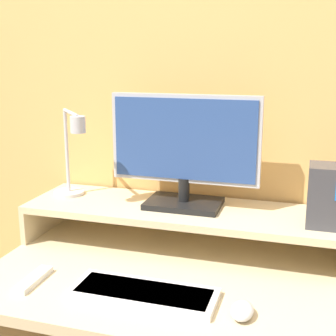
{
  "coord_description": "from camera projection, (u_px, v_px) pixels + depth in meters",
  "views": [
    {
      "loc": [
        0.37,
        -0.84,
        1.35
      ],
      "look_at": [
        -0.0,
        0.37,
        1.04
      ],
      "focal_mm": 50.0,
      "sensor_mm": 36.0,
      "label": 1
    }
  ],
  "objects": [
    {
      "name": "wall_back",
      "position": [
        198.0,
        84.0,
        1.56
      ],
      "size": [
        6.0,
        0.05,
        2.5
      ],
      "color": "#E5AD60",
      "rests_on": "ground_plane"
    },
    {
      "name": "mouse",
      "position": [
        242.0,
        311.0,
        1.1
      ],
      "size": [
        0.05,
        0.08,
        0.03
      ],
      "color": "silver",
      "rests_on": "desk"
    },
    {
      "name": "desk_lamp",
      "position": [
        72.0,
        159.0,
        1.53
      ],
      "size": [
        0.19,
        0.21,
        0.3
      ],
      "color": "silver",
      "rests_on": "monitor_shelf"
    },
    {
      "name": "remote_control",
      "position": [
        33.0,
        280.0,
        1.27
      ],
      "size": [
        0.04,
        0.15,
        0.02
      ],
      "color": "white",
      "rests_on": "desk"
    },
    {
      "name": "keyboard",
      "position": [
        144.0,
        293.0,
        1.19
      ],
      "size": [
        0.38,
        0.14,
        0.02
      ],
      "color": "white",
      "rests_on": "desk"
    },
    {
      "name": "monitor",
      "position": [
        184.0,
        150.0,
        1.45
      ],
      "size": [
        0.47,
        0.16,
        0.35
      ],
      "color": "black",
      "rests_on": "monitor_shelf"
    },
    {
      "name": "router_dock",
      "position": [
        325.0,
        196.0,
        1.31
      ],
      "size": [
        0.1,
        0.11,
        0.17
      ],
      "color": "#3D3D42",
      "rests_on": "monitor_shelf"
    },
    {
      "name": "monitor_shelf",
      "position": [
        182.0,
        214.0,
        1.48
      ],
      "size": [
        1.01,
        0.29,
        0.13
      ],
      "color": "beige",
      "rests_on": "desk"
    }
  ]
}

